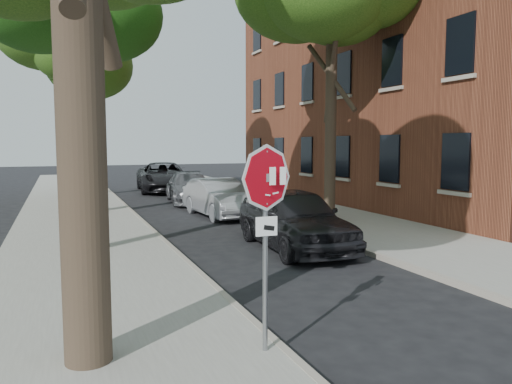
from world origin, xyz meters
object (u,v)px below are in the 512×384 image
car_c (190,187)px  tree_far (61,52)px  car_a (294,218)px  car_d (164,177)px  tree_right (330,15)px  stop_sign (266,208)px  apartment_building (435,41)px  car_b (219,198)px

car_c → tree_far: bearing=148.5°
car_a → car_d: car_d is taller
tree_right → stop_sign: bearing=-123.4°
apartment_building → car_b: (-11.52, -1.88, -6.94)m
stop_sign → apartment_building: bearing=43.7°
tree_far → car_d: (5.23, 1.57, -6.38)m
apartment_building → car_a: 15.56m
car_c → car_d: size_ratio=0.80×
apartment_building → car_b: apartment_building is taller
car_b → stop_sign: bearing=-109.0°
car_b → apartment_building: bearing=5.0°
car_c → car_d: bearing=97.2°
car_a → apartment_building: bearing=38.1°
tree_far → car_a: (5.32, -15.19, -6.41)m
apartment_building → car_d: apartment_building is taller
stop_sign → car_d: 22.95m
stop_sign → car_b: size_ratio=0.60×
tree_far → car_b: size_ratio=2.16×
car_b → car_c: bearing=84.3°
car_d → tree_right: bearing=-69.5°
tree_right → car_a: 8.37m
apartment_building → tree_far: size_ratio=2.17×
apartment_building → car_d: bearing=142.9°
tree_right → car_b: size_ratio=2.16×
car_c → car_a: bearing=-83.7°
stop_sign → tree_right: bearing=56.6°
car_d → car_a: bearing=-84.6°
tree_right → car_a: size_ratio=1.97×
stop_sign → car_c: bearing=79.0°
stop_sign → tree_right: (6.68, 10.14, 5.26)m
stop_sign → car_b: stop_sign is taller
stop_sign → car_b: (3.18, 12.14, -1.24)m
tree_far → tree_right: same height
tree_right → tree_far: bearing=128.3°
car_b → car_a: bearing=-93.2°
car_c → car_d: (-0.09, 5.70, 0.14)m
tree_right → car_c: (-3.38, 6.87, -6.52)m
car_a → car_d: (-0.09, 16.75, 0.03)m
tree_far → car_d: tree_far is taller
stop_sign → car_c: size_ratio=0.54×
tree_far → car_a: size_ratio=1.97×
tree_right → car_d: 14.51m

